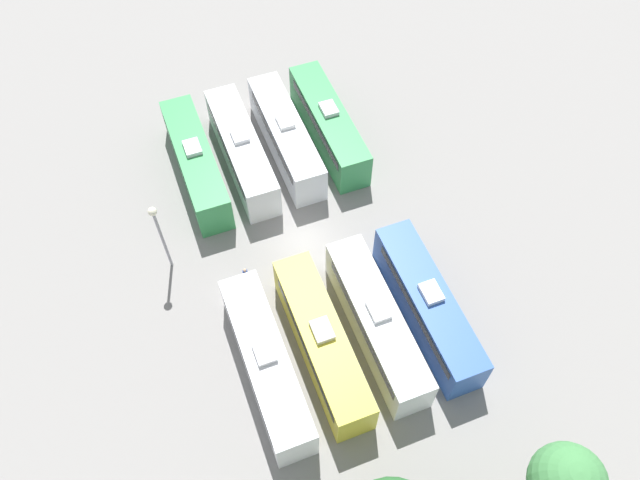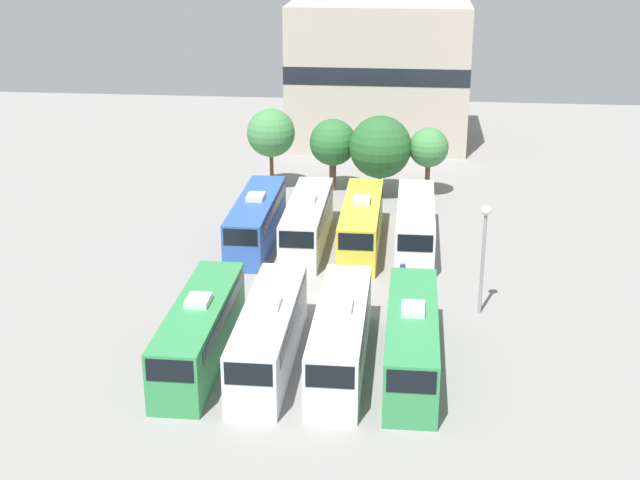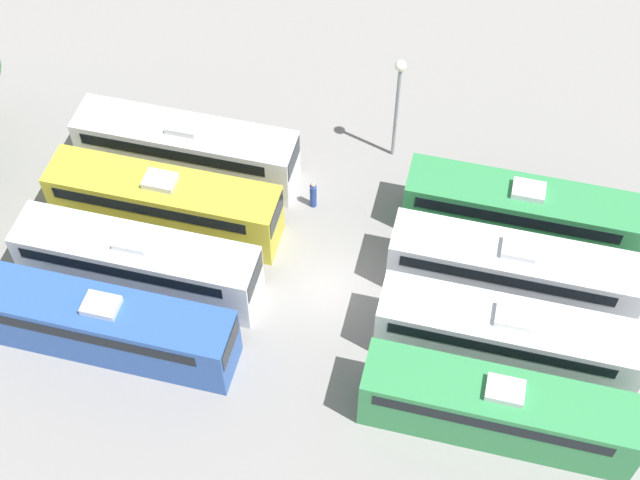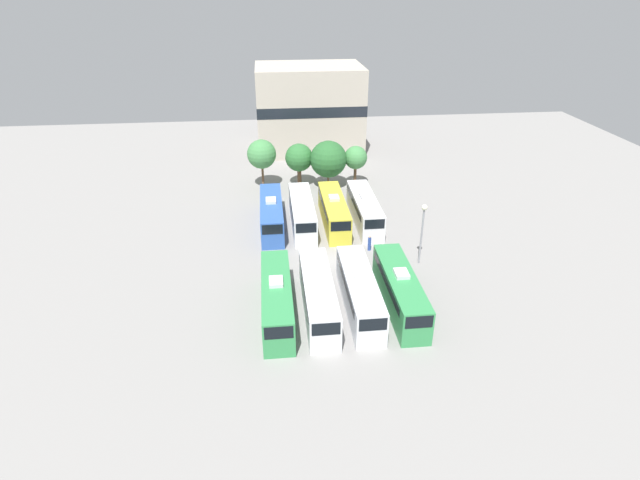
{
  "view_description": "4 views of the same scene",
  "coord_description": "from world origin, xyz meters",
  "px_view_note": "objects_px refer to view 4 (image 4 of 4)",
  "views": [
    {
      "loc": [
        8.13,
        24.73,
        38.67
      ],
      "look_at": [
        -0.71,
        1.62,
        2.08
      ],
      "focal_mm": 35.0,
      "sensor_mm": 36.0,
      "label": 1
    },
    {
      "loc": [
        5.26,
        -50.64,
        22.74
      ],
      "look_at": [
        -0.18,
        0.84,
        3.37
      ],
      "focal_mm": 50.0,
      "sensor_mm": 36.0,
      "label": 2
    },
    {
      "loc": [
        -24.27,
        -5.74,
        36.67
      ],
      "look_at": [
        0.41,
        0.34,
        3.23
      ],
      "focal_mm": 50.0,
      "sensor_mm": 36.0,
      "label": 3
    },
    {
      "loc": [
        -5.64,
        -45.86,
        26.91
      ],
      "look_at": [
        -0.63,
        0.87,
        2.07
      ],
      "focal_mm": 28.0,
      "sensor_mm": 36.0,
      "label": 4
    }
  ],
  "objects_px": {
    "bus_5": "(302,212)",
    "depot_building": "(309,108)",
    "bus_0": "(277,297)",
    "tree_1": "(299,158)",
    "tree_2": "(328,159)",
    "bus_4": "(272,213)",
    "worker_person": "(369,243)",
    "tree_0": "(262,154)",
    "light_pole": "(423,223)",
    "bus_1": "(318,294)",
    "bus_7": "(364,208)",
    "tree_3": "(356,158)",
    "bus_3": "(400,289)",
    "bus_2": "(359,291)",
    "bus_6": "(334,210)"
  },
  "relations": [
    {
      "from": "bus_3",
      "to": "tree_1",
      "type": "relative_size",
      "value": 1.93
    },
    {
      "from": "light_pole",
      "to": "bus_1",
      "type": "bearing_deg",
      "value": -147.22
    },
    {
      "from": "bus_7",
      "to": "tree_2",
      "type": "xyz_separation_m",
      "value": [
        -3.02,
        11.91,
        2.4
      ]
    },
    {
      "from": "light_pole",
      "to": "tree_3",
      "type": "height_order",
      "value": "light_pole"
    },
    {
      "from": "bus_7",
      "to": "tree_2",
      "type": "relative_size",
      "value": 1.75
    },
    {
      "from": "light_pole",
      "to": "tree_1",
      "type": "distance_m",
      "value": 26.18
    },
    {
      "from": "depot_building",
      "to": "tree_1",
      "type": "bearing_deg",
      "value": -99.87
    },
    {
      "from": "worker_person",
      "to": "tree_1",
      "type": "bearing_deg",
      "value": 107.27
    },
    {
      "from": "bus_5",
      "to": "bus_6",
      "type": "relative_size",
      "value": 1.0
    },
    {
      "from": "bus_1",
      "to": "bus_6",
      "type": "bearing_deg",
      "value": 78.11
    },
    {
      "from": "tree_1",
      "to": "bus_0",
      "type": "bearing_deg",
      "value": -97.66
    },
    {
      "from": "bus_6",
      "to": "light_pole",
      "type": "xyz_separation_m",
      "value": [
        7.74,
        -10.44,
        2.87
      ]
    },
    {
      "from": "bus_6",
      "to": "light_pole",
      "type": "relative_size",
      "value": 1.76
    },
    {
      "from": "bus_5",
      "to": "depot_building",
      "type": "bearing_deg",
      "value": 83.28
    },
    {
      "from": "bus_0",
      "to": "tree_1",
      "type": "bearing_deg",
      "value": 82.34
    },
    {
      "from": "tree_1",
      "to": "depot_building",
      "type": "xyz_separation_m",
      "value": [
        3.03,
        17.4,
        2.97
      ]
    },
    {
      "from": "tree_0",
      "to": "tree_1",
      "type": "distance_m",
      "value": 5.31
    },
    {
      "from": "bus_5",
      "to": "light_pole",
      "type": "relative_size",
      "value": 1.76
    },
    {
      "from": "tree_1",
      "to": "bus_6",
      "type": "bearing_deg",
      "value": -76.22
    },
    {
      "from": "tree_0",
      "to": "depot_building",
      "type": "xyz_separation_m",
      "value": [
        8.28,
        17.46,
        2.25
      ]
    },
    {
      "from": "worker_person",
      "to": "tree_3",
      "type": "relative_size",
      "value": 0.3
    },
    {
      "from": "bus_3",
      "to": "light_pole",
      "type": "bearing_deg",
      "value": 61.27
    },
    {
      "from": "bus_5",
      "to": "depot_building",
      "type": "distance_m",
      "value": 31.38
    },
    {
      "from": "bus_1",
      "to": "tree_3",
      "type": "bearing_deg",
      "value": 74.31
    },
    {
      "from": "tree_2",
      "to": "worker_person",
      "type": "bearing_deg",
      "value": -83.22
    },
    {
      "from": "tree_1",
      "to": "tree_3",
      "type": "bearing_deg",
      "value": -5.69
    },
    {
      "from": "bus_1",
      "to": "bus_0",
      "type": "bearing_deg",
      "value": -179.07
    },
    {
      "from": "bus_0",
      "to": "worker_person",
      "type": "height_order",
      "value": "bus_0"
    },
    {
      "from": "bus_4",
      "to": "tree_3",
      "type": "xyz_separation_m",
      "value": [
        12.31,
        12.48,
        2.33
      ]
    },
    {
      "from": "bus_6",
      "to": "tree_0",
      "type": "distance_m",
      "value": 16.04
    },
    {
      "from": "bus_2",
      "to": "bus_4",
      "type": "height_order",
      "value": "same"
    },
    {
      "from": "bus_4",
      "to": "bus_7",
      "type": "relative_size",
      "value": 1.0
    },
    {
      "from": "worker_person",
      "to": "tree_0",
      "type": "xyz_separation_m",
      "value": [
        -11.58,
        20.29,
        4.05
      ]
    },
    {
      "from": "bus_5",
      "to": "tree_3",
      "type": "xyz_separation_m",
      "value": [
        8.62,
        12.52,
        2.33
      ]
    },
    {
      "from": "bus_2",
      "to": "worker_person",
      "type": "distance_m",
      "value": 11.11
    },
    {
      "from": "light_pole",
      "to": "tree_3",
      "type": "distance_m",
      "value": 23.14
    },
    {
      "from": "bus_3",
      "to": "bus_5",
      "type": "height_order",
      "value": "same"
    },
    {
      "from": "depot_building",
      "to": "bus_2",
      "type": "bearing_deg",
      "value": -89.71
    },
    {
      "from": "bus_3",
      "to": "depot_building",
      "type": "height_order",
      "value": "depot_building"
    },
    {
      "from": "bus_7",
      "to": "tree_3",
      "type": "xyz_separation_m",
      "value": [
        0.95,
        12.36,
        2.33
      ]
    },
    {
      "from": "bus_5",
      "to": "depot_building",
      "type": "height_order",
      "value": "depot_building"
    },
    {
      "from": "bus_1",
      "to": "bus_6",
      "type": "height_order",
      "value": "same"
    },
    {
      "from": "bus_6",
      "to": "tree_1",
      "type": "xyz_separation_m",
      "value": [
        -3.26,
        13.3,
        2.34
      ]
    },
    {
      "from": "worker_person",
      "to": "bus_7",
      "type": "bearing_deg",
      "value": 84.07
    },
    {
      "from": "tree_1",
      "to": "tree_3",
      "type": "relative_size",
      "value": 1.06
    },
    {
      "from": "tree_1",
      "to": "tree_2",
      "type": "relative_size",
      "value": 0.91
    },
    {
      "from": "bus_0",
      "to": "bus_5",
      "type": "relative_size",
      "value": 1.0
    },
    {
      "from": "bus_4",
      "to": "tree_2",
      "type": "relative_size",
      "value": 1.75
    },
    {
      "from": "tree_0",
      "to": "tree_3",
      "type": "xyz_separation_m",
      "value": [
        13.28,
        -0.74,
        -0.74
      ]
    },
    {
      "from": "tree_1",
      "to": "tree_2",
      "type": "xyz_separation_m",
      "value": [
        4.06,
        -1.26,
        0.06
      ]
    }
  ]
}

